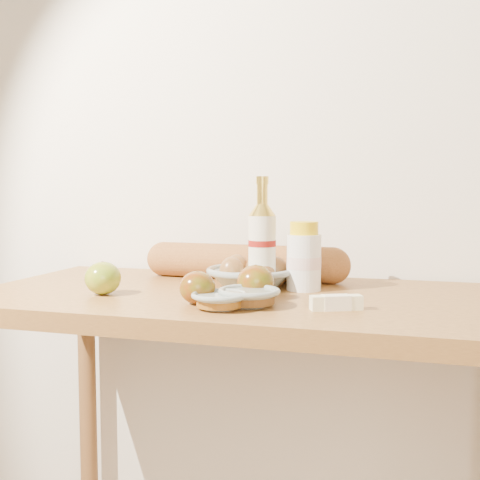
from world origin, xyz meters
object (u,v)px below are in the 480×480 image
Objects in this scene: cream_bottle at (304,259)px; egg_bowl at (251,275)px; bourbon_bottle at (262,244)px; baguette at (244,262)px; table at (244,348)px.

cream_bottle reaches higher than egg_bowl.
cream_bottle is at bearing 0.05° from egg_bowl.
bourbon_bottle reaches higher than egg_bowl.
bourbon_bottle is at bearing -57.20° from baguette.
cream_bottle is (0.12, 0.08, 0.20)m from table.
table is at bearing -72.25° from baguette.
table is 0.24m from bourbon_bottle.
cream_bottle is at bearing 26.30° from bourbon_bottle.
table is 7.70× the size of cream_bottle.
egg_bowl is (-0.00, 0.07, 0.15)m from table.
egg_bowl is 0.12m from baguette.
egg_bowl is at bearing 172.56° from cream_bottle.
table is 0.24m from cream_bottle.
bourbon_bottle is at bearing -34.88° from egg_bowl.
bourbon_bottle is 1.10× the size of egg_bowl.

